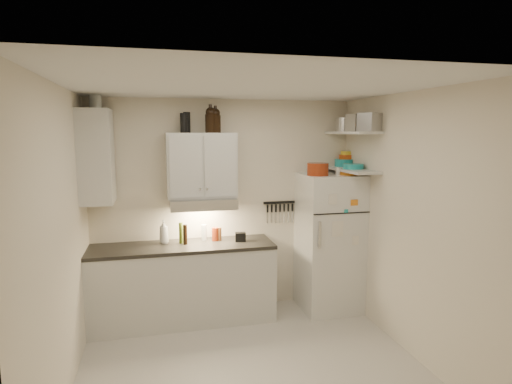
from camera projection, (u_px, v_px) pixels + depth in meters
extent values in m
cube|color=beige|center=(253.00, 370.00, 4.02)|extent=(3.20, 3.00, 0.02)
cube|color=white|center=(252.00, 85.00, 3.66)|extent=(3.20, 3.00, 0.02)
cube|color=beige|center=(225.00, 206.00, 5.29)|extent=(3.20, 0.02, 2.60)
cube|color=beige|center=(60.00, 245.00, 3.46)|extent=(0.02, 3.00, 2.60)
cube|color=beige|center=(411.00, 225.00, 4.22)|extent=(0.02, 3.00, 2.60)
cube|color=silver|center=(183.00, 285.00, 4.99)|extent=(2.10, 0.60, 0.88)
cube|color=black|center=(182.00, 247.00, 4.92)|extent=(2.10, 0.62, 0.04)
cube|color=silver|center=(201.00, 165.00, 4.98)|extent=(0.80, 0.33, 0.75)
cube|color=silver|center=(96.00, 156.00, 4.57)|extent=(0.33, 0.55, 1.00)
cube|color=silver|center=(203.00, 203.00, 4.98)|extent=(0.76, 0.46, 0.12)
cube|color=silver|center=(329.00, 242.00, 5.31)|extent=(0.70, 0.68, 1.70)
cube|color=silver|center=(352.00, 133.00, 5.04)|extent=(0.30, 0.95, 0.03)
cube|color=silver|center=(351.00, 170.00, 5.10)|extent=(0.30, 0.95, 0.03)
cube|color=black|center=(280.00, 202.00, 5.43)|extent=(0.42, 0.02, 0.03)
cylinder|color=maroon|center=(318.00, 169.00, 5.04)|extent=(0.29, 0.29, 0.15)
cube|color=orange|center=(349.00, 172.00, 5.09)|extent=(0.25, 0.27, 0.07)
cylinder|color=silver|center=(338.00, 171.00, 5.08)|extent=(0.07, 0.07, 0.09)
cylinder|color=silver|center=(345.00, 125.00, 5.39)|extent=(0.29, 0.29, 0.17)
cube|color=#AAAAAD|center=(357.00, 123.00, 5.00)|extent=(0.24, 0.23, 0.20)
cube|color=#AAAAAD|center=(370.00, 122.00, 4.68)|extent=(0.27, 0.27, 0.20)
cylinder|color=teal|center=(344.00, 163.00, 5.42)|extent=(0.23, 0.23, 0.09)
cylinder|color=#C64812|center=(346.00, 157.00, 5.48)|extent=(0.18, 0.18, 0.05)
cylinder|color=yellow|center=(346.00, 153.00, 5.47)|extent=(0.14, 0.14, 0.05)
cylinder|color=teal|center=(353.00, 166.00, 5.05)|extent=(0.32, 0.32, 0.06)
cylinder|color=black|center=(187.00, 122.00, 4.93)|extent=(0.09, 0.09, 0.24)
cylinder|color=black|center=(184.00, 123.00, 4.79)|extent=(0.10, 0.10, 0.22)
cylinder|color=silver|center=(95.00, 101.00, 4.57)|extent=(0.17, 0.17, 0.17)
imported|color=silver|center=(164.00, 230.00, 4.96)|extent=(0.15, 0.15, 0.31)
cylinder|color=brown|center=(219.00, 234.00, 5.11)|extent=(0.05, 0.05, 0.16)
cylinder|color=#5B711C|center=(181.00, 233.00, 4.98)|extent=(0.06, 0.06, 0.25)
cylinder|color=black|center=(185.00, 234.00, 4.93)|extent=(0.06, 0.06, 0.23)
cylinder|color=silver|center=(204.00, 232.00, 5.12)|extent=(0.08, 0.08, 0.19)
cylinder|color=maroon|center=(215.00, 234.00, 5.10)|extent=(0.09, 0.09, 0.16)
cube|color=black|center=(240.00, 237.00, 5.07)|extent=(0.13, 0.10, 0.10)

